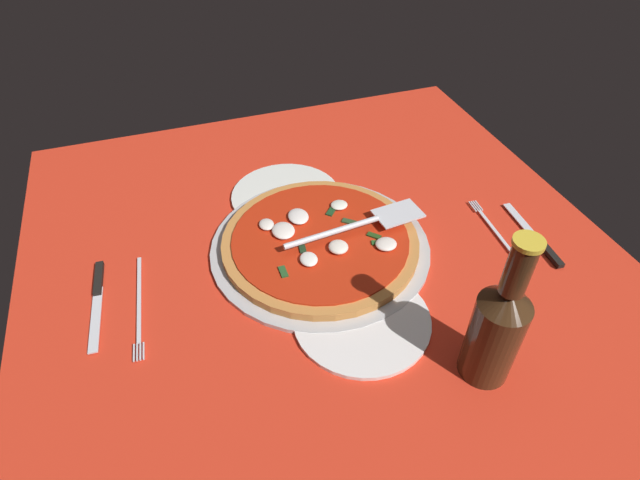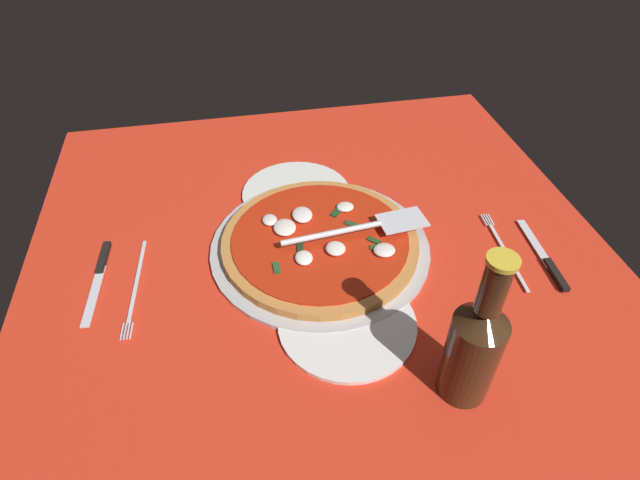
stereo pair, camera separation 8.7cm
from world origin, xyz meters
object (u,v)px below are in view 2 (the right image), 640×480
object	(u,v)px
dinner_plate_right	(296,194)
beer_bottle	(474,346)
place_setting_near	(525,257)
pizza	(320,240)
dinner_plate_left	(347,324)
pizza_server	(363,227)
place_setting_far	(117,282)

from	to	relation	value
dinner_plate_right	beer_bottle	distance (cm)	49.28
place_setting_near	pizza	bearing A→B (deg)	79.25
dinner_plate_left	pizza_server	world-z (taller)	pizza_server
pizza_server	beer_bottle	world-z (taller)	beer_bottle
pizza_server	place_setting_near	bearing A→B (deg)	-23.18
dinner_plate_left	place_setting_far	world-z (taller)	place_setting_far
dinner_plate_left	dinner_plate_right	distance (cm)	33.21
place_setting_far	dinner_plate_right	bearing A→B (deg)	122.88
dinner_plate_left	dinner_plate_right	world-z (taller)	same
beer_bottle	place_setting_near	bearing A→B (deg)	-44.20
place_setting_near	place_setting_far	xyz separation A→B (cm)	(7.46, 67.57, -0.01)
pizza	place_setting_far	bearing A→B (deg)	92.85
pizza_server	beer_bottle	distance (cm)	30.49
place_setting_near	place_setting_far	bearing A→B (deg)	88.07
beer_bottle	pizza_server	bearing A→B (deg)	11.47
dinner_plate_left	place_setting_near	size ratio (longest dim) A/B	1.00
dinner_plate_left	dinner_plate_right	xyz separation A→B (cm)	(33.13, 2.27, 0.00)
dinner_plate_left	beer_bottle	world-z (taller)	beer_bottle
dinner_plate_right	place_setting_far	distance (cm)	36.62
pizza	dinner_plate_right	bearing A→B (deg)	5.64
pizza	place_setting_near	bearing A→B (deg)	-105.11
dinner_plate_left	place_setting_near	xyz separation A→B (cm)	(8.18, -33.13, -0.15)
dinner_plate_left	dinner_plate_right	size ratio (longest dim) A/B	0.98
dinner_plate_left	pizza_server	distance (cm)	18.10
pizza_server	place_setting_near	distance (cm)	28.20
dinner_plate_right	pizza_server	xyz separation A→B (cm)	(-16.70, -8.75, 3.95)
dinner_plate_left	beer_bottle	bearing A→B (deg)	-136.35
pizza	place_setting_near	world-z (taller)	pizza
dinner_plate_left	beer_bottle	size ratio (longest dim) A/B	0.85
beer_bottle	pizza	bearing A→B (deg)	23.45
dinner_plate_right	dinner_plate_left	bearing A→B (deg)	-176.08
dinner_plate_left	place_setting_far	xyz separation A→B (cm)	(15.64, 34.44, -0.16)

